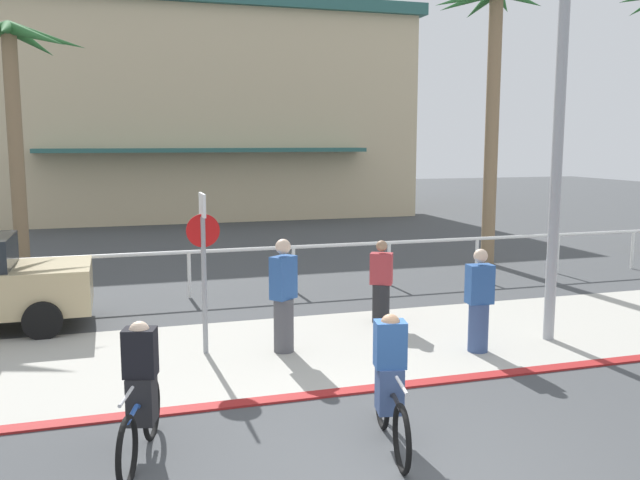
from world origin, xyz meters
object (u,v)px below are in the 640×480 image
object	(u,v)px
stop_sign_bike_lane	(203,250)
palm_tree_3	(493,55)
pedestrian_1	(284,300)
palm_tree_2	(15,83)
cyclist_blue_1	(141,393)
streetlight_curb	(570,82)
pedestrian_2	(479,305)
cyclist_black_0	(390,383)
pedestrian_0	(381,286)

from	to	relation	value
stop_sign_bike_lane	palm_tree_3	size ratio (longest dim) A/B	0.35
stop_sign_bike_lane	pedestrian_1	distance (m)	1.48
palm_tree_2	cyclist_blue_1	distance (m)	12.00
streetlight_curb	pedestrian_1	xyz separation A→B (m)	(-4.47, 0.88, -3.41)
pedestrian_2	cyclist_blue_1	bearing A→B (deg)	-157.90
palm_tree_2	cyclist_black_0	size ratio (longest dim) A/B	3.46
palm_tree_2	pedestrian_0	world-z (taller)	palm_tree_2
palm_tree_2	pedestrian_2	distance (m)	12.38
palm_tree_3	stop_sign_bike_lane	bearing A→B (deg)	-145.54
streetlight_curb	cyclist_black_0	distance (m)	6.09
streetlight_curb	cyclist_blue_1	world-z (taller)	streetlight_curb
streetlight_curb	pedestrian_2	bearing A→B (deg)	-179.24
stop_sign_bike_lane	palm_tree_2	distance (m)	8.99
cyclist_black_0	pedestrian_2	xyz separation A→B (m)	(2.64, 2.65, 0.08)
palm_tree_3	cyclist_black_0	bearing A→B (deg)	-125.70
streetlight_curb	palm_tree_3	xyz separation A→B (m)	(2.80, 6.99, 1.32)
streetlight_curb	pedestrian_2	distance (m)	3.81
stop_sign_bike_lane	pedestrian_2	size ratio (longest dim) A/B	1.52
pedestrian_0	pedestrian_1	distance (m)	2.46
streetlight_curb	cyclist_blue_1	distance (m)	7.99
stop_sign_bike_lane	pedestrian_2	world-z (taller)	stop_sign_bike_lane
cyclist_blue_1	pedestrian_1	bearing A→B (deg)	52.61
stop_sign_bike_lane	pedestrian_2	distance (m)	4.43
cyclist_blue_1	pedestrian_0	size ratio (longest dim) A/B	1.14
cyclist_blue_1	pedestrian_0	world-z (taller)	pedestrian_0
palm_tree_2	cyclist_blue_1	world-z (taller)	palm_tree_2
streetlight_curb	pedestrian_0	world-z (taller)	streetlight_curb
cyclist_black_0	streetlight_curb	bearing A→B (deg)	32.85
palm_tree_3	pedestrian_1	xyz separation A→B (m)	(-7.27, -6.11, -4.73)
palm_tree_2	streetlight_curb	bearing A→B (deg)	-44.25
cyclist_blue_1	pedestrian_0	distance (m)	6.17
cyclist_black_0	palm_tree_2	bearing A→B (deg)	113.32
pedestrian_1	cyclist_black_0	bearing A→B (deg)	-84.68
palm_tree_2	pedestrian_1	size ratio (longest dim) A/B	3.38
pedestrian_0	pedestrian_1	bearing A→B (deg)	-151.03
palm_tree_2	cyclist_blue_1	size ratio (longest dim) A/B	3.51
pedestrian_1	pedestrian_2	size ratio (longest dim) A/B	1.10
stop_sign_bike_lane	palm_tree_3	distance (m)	11.00
palm_tree_2	palm_tree_3	bearing A→B (deg)	-9.05
streetlight_curb	pedestrian_1	world-z (taller)	streetlight_curb
stop_sign_bike_lane	pedestrian_0	xyz separation A→B (m)	(3.35, 0.90, -0.97)
cyclist_black_0	pedestrian_2	distance (m)	3.75
stop_sign_bike_lane	cyclist_blue_1	size ratio (longest dim) A/B	1.45
cyclist_blue_1	pedestrian_1	distance (m)	3.84
pedestrian_2	palm_tree_3	bearing A→B (deg)	58.46
streetlight_curb	cyclist_black_0	world-z (taller)	streetlight_curb
pedestrian_0	palm_tree_2	bearing A→B (deg)	134.93
streetlight_curb	cyclist_blue_1	bearing A→B (deg)	-162.29
stop_sign_bike_lane	cyclist_blue_1	bearing A→B (deg)	-108.63
palm_tree_3	cyclist_black_0	size ratio (longest dim) A/B	4.13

